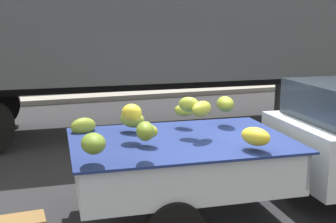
% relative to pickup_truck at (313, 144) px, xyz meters
% --- Properties ---
extents(ground, '(220.00, 220.00, 0.00)m').
position_rel_pickup_truck_xyz_m(ground, '(-1.15, 0.23, -0.88)').
color(ground, '#28282B').
extents(curb_strip, '(80.00, 0.80, 0.16)m').
position_rel_pickup_truck_xyz_m(curb_strip, '(-1.15, 9.17, -0.80)').
color(curb_strip, gray).
rests_on(curb_strip, ground).
extents(pickup_truck, '(4.94, 2.20, 1.70)m').
position_rel_pickup_truck_xyz_m(pickup_truck, '(0.00, 0.00, 0.00)').
color(pickup_truck, silver).
rests_on(pickup_truck, ground).
extents(semi_trailer, '(12.12, 3.22, 3.95)m').
position_rel_pickup_truck_xyz_m(semi_trailer, '(-0.82, 4.97, 1.66)').
color(semi_trailer, '#4C5156').
rests_on(semi_trailer, ground).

